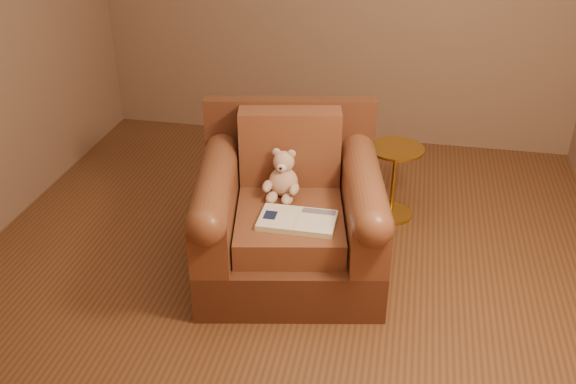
# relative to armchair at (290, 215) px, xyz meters

# --- Properties ---
(floor) EXTENTS (4.00, 4.00, 0.00)m
(floor) POSITION_rel_armchair_xyz_m (-0.01, 0.01, -0.37)
(floor) COLOR brown
(floor) RESTS_ON ground
(armchair) EXTENTS (1.23, 1.19, 0.95)m
(armchair) POSITION_rel_armchair_xyz_m (0.00, 0.00, 0.00)
(armchair) COLOR #522B1B
(armchair) RESTS_ON floor
(teddy_bear) EXTENTS (0.22, 0.25, 0.30)m
(teddy_bear) POSITION_rel_armchair_xyz_m (-0.06, 0.08, 0.20)
(teddy_bear) COLOR #CEA690
(teddy_bear) RESTS_ON armchair
(guidebook) EXTENTS (0.43, 0.26, 0.03)m
(guidebook) POSITION_rel_armchair_xyz_m (0.09, -0.21, 0.10)
(guidebook) COLOR beige
(guidebook) RESTS_ON armchair
(side_table) EXTENTS (0.38, 0.38, 0.53)m
(side_table) POSITION_rel_armchair_xyz_m (0.58, 0.74, -0.09)
(side_table) COLOR gold
(side_table) RESTS_ON floor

